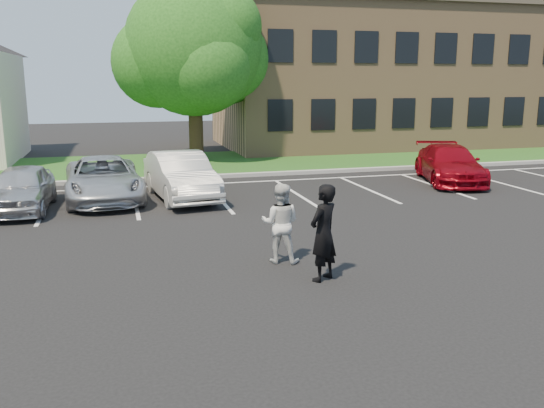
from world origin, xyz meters
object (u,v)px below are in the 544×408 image
object	(u,v)px
car_silver_minivan	(103,179)
car_white_sedan	(181,176)
man_white_shirt	(280,223)
man_black_suit	(323,233)
car_silver_west	(22,188)
office_building	(400,76)
car_red_compact	(450,164)
tree	(195,50)

from	to	relation	value
car_silver_minivan	car_white_sedan	size ratio (longest dim) A/B	1.09
man_white_shirt	car_silver_minivan	xyz separation A→B (m)	(-3.88, 7.97, -0.17)
man_black_suit	man_white_shirt	world-z (taller)	man_black_suit
car_white_sedan	car_silver_west	bearing A→B (deg)	178.84
man_black_suit	car_silver_minivan	bearing A→B (deg)	-99.93
car_silver_west	office_building	bearing A→B (deg)	37.57
car_silver_west	car_red_compact	xyz separation A→B (m)	(15.57, 0.98, 0.01)
car_silver_west	car_silver_minivan	xyz separation A→B (m)	(2.41, 0.95, 0.02)
office_building	tree	world-z (taller)	tree
tree	man_black_suit	distance (m)	18.72
car_silver_west	car_white_sedan	xyz separation A→B (m)	(4.95, 0.54, 0.09)
office_building	car_silver_minivan	size ratio (longest dim) A/B	4.29
office_building	car_red_compact	distance (m)	14.56
office_building	car_silver_minivan	bearing A→B (deg)	-143.01
car_red_compact	man_black_suit	bearing A→B (deg)	-115.62
car_silver_west	car_white_sedan	bearing A→B (deg)	8.41
man_black_suit	car_silver_minivan	world-z (taller)	man_black_suit
car_silver_west	car_silver_minivan	bearing A→B (deg)	23.70
man_black_suit	car_silver_west	world-z (taller)	man_black_suit
office_building	car_silver_minivan	distance (m)	22.53
car_silver_minivan	car_white_sedan	xyz separation A→B (m)	(2.54, -0.41, 0.06)
man_black_suit	car_silver_west	xyz separation A→B (m)	(-6.79, 8.40, -0.29)
office_building	car_silver_minivan	world-z (taller)	office_building
car_white_sedan	car_red_compact	world-z (taller)	car_white_sedan
car_red_compact	car_white_sedan	bearing A→B (deg)	-160.14
office_building	car_white_sedan	distance (m)	20.85
office_building	car_white_sedan	bearing A→B (deg)	-137.83
tree	car_silver_minivan	xyz separation A→B (m)	(-4.44, -8.86, -4.62)
man_white_shirt	car_silver_west	bearing A→B (deg)	-23.69
man_white_shirt	car_white_sedan	world-z (taller)	man_white_shirt
office_building	car_white_sedan	size ratio (longest dim) A/B	4.68
car_silver_minivan	car_white_sedan	bearing A→B (deg)	-12.37
man_black_suit	car_silver_minivan	size ratio (longest dim) A/B	0.38
man_white_shirt	car_red_compact	size ratio (longest dim) A/B	0.36
office_building	car_silver_minivan	xyz separation A→B (m)	(-17.79, -13.40, -3.43)
tree	man_black_suit	bearing A→B (deg)	-90.19
tree	car_silver_west	distance (m)	12.84
car_white_sedan	office_building	bearing A→B (deg)	34.78
man_white_shirt	car_silver_west	distance (m)	9.43
car_silver_minivan	office_building	bearing A→B (deg)	33.84
car_white_sedan	car_red_compact	distance (m)	10.63
car_white_sedan	tree	bearing A→B (deg)	71.04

